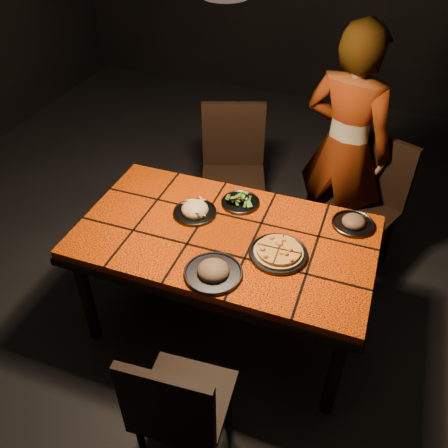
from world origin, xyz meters
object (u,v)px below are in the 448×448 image
(chair_far_left, at_px, (233,164))
(plate_pizza, at_px, (278,252))
(dining_table, at_px, (225,244))
(plate_pasta, at_px, (195,211))
(chair_near, at_px, (178,407))
(diner, at_px, (345,149))
(chair_far_right, at_px, (368,198))

(chair_far_left, distance_m, plate_pizza, 1.19)
(dining_table, bearing_deg, plate_pizza, -11.75)
(chair_far_left, distance_m, plate_pasta, 0.87)
(chair_far_left, bearing_deg, plate_pizza, -78.95)
(chair_near, bearing_deg, diner, -105.33)
(diner, xyz_separation_m, plate_pasta, (-0.70, -0.88, -0.06))
(diner, xyz_separation_m, plate_pizza, (-0.16, -1.04, -0.06))
(chair_near, xyz_separation_m, plate_pasta, (-0.33, 0.99, 0.26))
(dining_table, relative_size, chair_far_right, 1.70)
(diner, bearing_deg, chair_far_left, 19.60)
(plate_pizza, bearing_deg, dining_table, 168.25)
(chair_far_left, bearing_deg, chair_near, -97.57)
(dining_table, xyz_separation_m, chair_far_left, (-0.28, 0.94, -0.10))
(chair_near, bearing_deg, chair_far_left, -82.17)
(dining_table, height_order, plate_pasta, plate_pasta)
(chair_far_left, relative_size, plate_pizza, 3.26)
(chair_far_right, relative_size, plate_pizza, 3.13)
(diner, height_order, plate_pasta, diner)
(chair_far_right, bearing_deg, dining_table, -104.37)
(plate_pasta, bearing_deg, dining_table, -25.10)
(chair_near, distance_m, chair_far_left, 1.88)
(chair_far_left, distance_m, diner, 0.80)
(chair_far_right, height_order, plate_pasta, chair_far_right)
(dining_table, bearing_deg, chair_far_left, 106.63)
(dining_table, height_order, chair_far_left, chair_far_left)
(dining_table, distance_m, diner, 1.10)
(chair_near, distance_m, chair_far_right, 1.88)
(chair_far_right, distance_m, diner, 0.37)
(chair_far_left, relative_size, chair_far_right, 1.04)
(chair_far_right, bearing_deg, diner, -177.76)
(chair_near, height_order, plate_pasta, chair_near)
(dining_table, distance_m, plate_pasta, 0.26)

